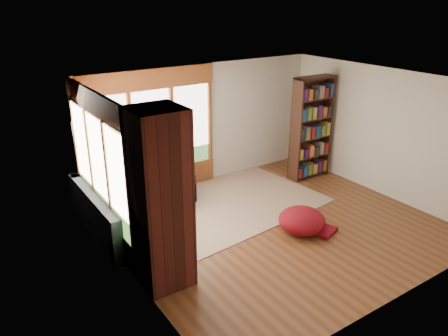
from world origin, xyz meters
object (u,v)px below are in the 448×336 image
pouf (302,220)px  dog_brindle (137,198)px  sectional_sofa (137,203)px  dog_tan (156,178)px  area_rug (219,202)px  bookshelf (312,128)px  brick_chimney (161,201)px

pouf → dog_brindle: dog_brindle is taller
sectional_sofa → dog_brindle: size_ratio=2.47×
sectional_sofa → dog_tan: dog_tan is taller
area_rug → pouf: pouf is taller
bookshelf → dog_tan: (-3.73, 0.18, -0.38)m
brick_chimney → dog_brindle: 1.44m
sectional_sofa → pouf: bearing=-40.0°
dog_tan → dog_brindle: 0.87m
sectional_sofa → dog_brindle: dog_brindle is taller
dog_tan → dog_brindle: size_ratio=1.06×
area_rug → dog_brindle: size_ratio=4.24×
bookshelf → dog_brindle: (-4.37, -0.41, -0.39)m
area_rug → dog_brindle: dog_brindle is taller
sectional_sofa → area_rug: bearing=-6.9°
area_rug → dog_tan: bearing=171.7°
sectional_sofa → pouf: size_ratio=2.68×
brick_chimney → area_rug: (2.08, 1.74, -1.29)m
dog_tan → sectional_sofa: bearing=139.7°
brick_chimney → dog_tan: bearing=67.2°
bookshelf → dog_brindle: size_ratio=2.57×
brick_chimney → bookshelf: bearing=21.0°
brick_chimney → sectional_sofa: 2.32m
pouf → dog_tan: (-1.84, 1.99, 0.54)m
pouf → dog_tan: bearing=132.8°
pouf → bookshelf: bearing=43.6°
area_rug → bookshelf: bearing=0.1°
sectional_sofa → pouf: sectional_sofa is taller
brick_chimney → dog_tan: (0.81, 1.92, -0.53)m
pouf → dog_tan: size_ratio=0.87×
brick_chimney → dog_tan: size_ratio=2.74×
dog_brindle → area_rug: bearing=-109.8°
dog_brindle → brick_chimney: bearing=140.7°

